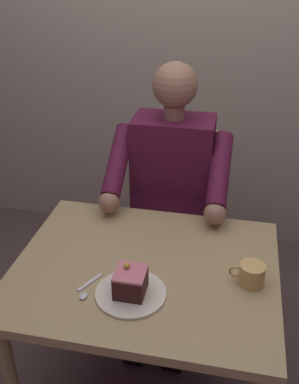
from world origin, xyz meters
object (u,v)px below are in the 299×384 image
(dining_table, at_px, (145,286))
(coffee_cup, at_px, (251,274))
(dessert_spoon, at_px, (87,289))
(cake_slice, at_px, (130,282))
(chair, at_px, (174,211))
(seated_person, at_px, (169,201))

(dining_table, relative_size, coffee_cup, 7.69)
(dessert_spoon, bearing_deg, cake_slice, -175.67)
(cake_slice, bearing_deg, chair, -91.05)
(dining_table, xyz_separation_m, dessert_spoon, (0.16, 0.16, 0.09))
(seated_person, distance_m, dessert_spoon, 0.71)
(seated_person, bearing_deg, cake_slice, 88.69)
(dining_table, xyz_separation_m, chair, (0.00, -0.70, -0.10))
(dining_table, relative_size, chair, 1.02)
(coffee_cup, bearing_deg, dessert_spoon, 15.54)
(chair, relative_size, dessert_spoon, 6.60)
(seated_person, xyz_separation_m, dessert_spoon, (0.16, 0.69, 0.04))
(seated_person, bearing_deg, dining_table, 90.00)
(chair, height_order, dessert_spoon, chair)
(chair, height_order, cake_slice, chair)
(seated_person, xyz_separation_m, coffee_cup, (-0.37, 0.54, 0.07))
(seated_person, bearing_deg, coffee_cup, 124.24)
(dining_table, relative_size, dessert_spoon, 6.74)
(dining_table, distance_m, chair, 0.71)
(seated_person, relative_size, coffee_cup, 10.58)
(cake_slice, bearing_deg, dessert_spoon, 4.33)
(chair, bearing_deg, cake_slice, 88.95)
(cake_slice, distance_m, coffee_cup, 0.41)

